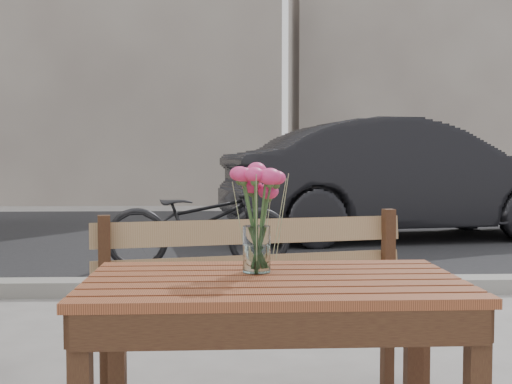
% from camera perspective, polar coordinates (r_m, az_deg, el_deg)
% --- Properties ---
extents(street, '(30.00, 8.12, 0.12)m').
position_cam_1_polar(street, '(7.17, -0.98, -5.35)').
color(street, black).
rests_on(street, ground).
extents(backdrop_buildings, '(15.50, 4.00, 8.00)m').
position_cam_1_polar(backdrop_buildings, '(16.62, -1.12, 11.77)').
color(backdrop_buildings, gray).
rests_on(backdrop_buildings, ground).
extents(main_table, '(1.15, 0.68, 0.71)m').
position_cam_1_polar(main_table, '(2.00, 1.57, -10.90)').
color(main_table, '#5A2C17').
rests_on(main_table, ground).
extents(main_bench, '(1.44, 0.70, 0.86)m').
position_cam_1_polar(main_bench, '(2.74, 0.26, -8.58)').
color(main_bench, '#95744D').
rests_on(main_bench, ground).
extents(main_vase, '(0.19, 0.19, 0.35)m').
position_cam_1_polar(main_vase, '(2.05, 0.06, -1.09)').
color(main_vase, white).
rests_on(main_vase, main_table).
extents(parked_car, '(4.98, 2.46, 1.57)m').
position_cam_1_polar(parked_car, '(8.81, 12.92, 1.07)').
color(parked_car, black).
rests_on(parked_car, ground).
extents(bicycle, '(1.77, 0.63, 0.93)m').
position_cam_1_polar(bicycle, '(6.18, -5.17, -2.64)').
color(bicycle, black).
rests_on(bicycle, ground).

